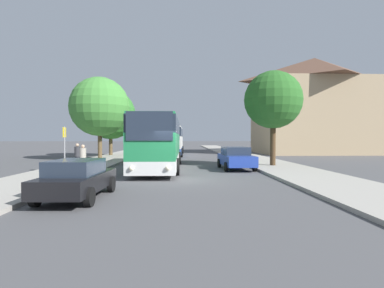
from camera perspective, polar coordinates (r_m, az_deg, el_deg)
name	(u,v)px	position (r m, az deg, el deg)	size (l,w,h in m)	color
ground_plane	(180,180)	(15.44, -2.25, -6.85)	(300.00, 300.00, 0.00)	#4C4C4F
sidewalk_left	(41,179)	(16.96, -26.77, -6.00)	(4.00, 120.00, 0.15)	#A39E93
sidewalk_right	(315,178)	(16.93, 22.31, -5.97)	(4.00, 120.00, 0.15)	#A39E93
building_right_background	(314,106)	(44.06, 22.25, 6.75)	(14.75, 10.88, 12.91)	tan
bus_front	(159,142)	(20.64, -6.24, 0.38)	(2.96, 11.82, 3.49)	silver
bus_middle	(172,140)	(36.28, -3.91, 0.68)	(2.97, 12.20, 3.36)	#2D519E
parked_car_left_curb	(77,178)	(11.43, -21.02, -6.11)	(2.02, 4.15, 1.40)	black
parked_car_right_near	(236,158)	(20.64, 8.33, -2.60)	(2.16, 4.40, 1.52)	#233D9E
bus_stop_sign	(65,144)	(19.46, -23.12, 0.07)	(0.08, 0.45, 2.68)	gray
pedestrian_waiting_near	(83,158)	(18.75, -20.05, -2.55)	(0.36, 0.36, 1.61)	#23232D
pedestrian_waiting_far	(77,156)	(20.74, -21.00, -2.15)	(0.36, 0.36, 1.64)	#23232D
tree_left_near	(111,115)	(35.75, -15.25, 5.44)	(5.69, 5.69, 7.50)	brown
tree_left_far	(100,107)	(30.24, -17.18, 6.79)	(5.66, 5.66, 7.80)	brown
tree_right_near	(273,100)	(22.71, 15.19, 8.08)	(4.19, 4.19, 6.85)	#47331E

